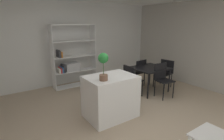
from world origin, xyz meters
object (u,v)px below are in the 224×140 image
at_px(dining_table, 150,70).
at_px(dining_chair_island_side, 131,78).
at_px(open_bookshelf, 72,60).
at_px(dining_chair_far, 139,70).
at_px(potted_plant_on_island, 103,64).
at_px(kitchen_island, 111,97).
at_px(dining_chair_near, 162,77).
at_px(dining_chair_window_side, 165,71).

xyz_separation_m(dining_table, dining_chair_island_side, (-0.71, 0.00, -0.12)).
xyz_separation_m(open_bookshelf, dining_chair_far, (1.71, -1.26, -0.33)).
bearing_deg(potted_plant_on_island, kitchen_island, 29.41).
distance_m(open_bookshelf, dining_chair_far, 2.15).
height_order(kitchen_island, dining_chair_near, dining_chair_near).
bearing_deg(kitchen_island, dining_chair_near, 3.65).
height_order(dining_table, dining_chair_far, dining_chair_far).
bearing_deg(dining_chair_window_side, dining_chair_near, -62.92).
bearing_deg(dining_chair_far, dining_chair_island_side, 27.17).
distance_m(potted_plant_on_island, dining_chair_window_side, 2.96).
relative_size(kitchen_island, open_bookshelf, 0.54).
relative_size(open_bookshelf, dining_chair_near, 2.10).
xyz_separation_m(dining_chair_island_side, dining_chair_far, (0.72, 0.48, 0.01)).
xyz_separation_m(potted_plant_on_island, dining_table, (2.05, 0.74, -0.60)).
distance_m(potted_plant_on_island, dining_chair_island_side, 1.70).
bearing_deg(dining_chair_far, potted_plant_on_island, 24.12).
height_order(kitchen_island, open_bookshelf, open_bookshelf).
relative_size(kitchen_island, dining_chair_far, 1.19).
distance_m(dining_table, dining_chair_window_side, 0.72).
height_order(potted_plant_on_island, dining_chair_near, potted_plant_on_island).
bearing_deg(open_bookshelf, dining_chair_island_side, -60.35).
relative_size(dining_chair_island_side, dining_chair_near, 0.95).
relative_size(open_bookshelf, dining_table, 1.98).
xyz_separation_m(kitchen_island, dining_chair_window_side, (2.50, 0.61, 0.06)).
distance_m(kitchen_island, dining_chair_near, 1.81).
xyz_separation_m(dining_chair_near, dining_chair_window_side, (0.70, 0.49, -0.04)).
xyz_separation_m(kitchen_island, dining_table, (1.79, 0.59, 0.20)).
xyz_separation_m(open_bookshelf, dining_chair_island_side, (0.99, -1.74, -0.34)).
height_order(dining_chair_island_side, dining_chair_near, dining_chair_near).
distance_m(kitchen_island, open_bookshelf, 2.37).
relative_size(dining_chair_island_side, dining_chair_far, 1.00).
height_order(dining_chair_window_side, dining_chair_far, dining_chair_far).
xyz_separation_m(kitchen_island, dining_chair_near, (1.80, 0.12, 0.10)).
xyz_separation_m(kitchen_island, open_bookshelf, (0.09, 2.33, 0.41)).
relative_size(dining_table, dining_chair_window_side, 1.15).
xyz_separation_m(kitchen_island, potted_plant_on_island, (-0.26, -0.15, 0.79)).
xyz_separation_m(kitchen_island, dining_chair_island_side, (1.08, 0.59, 0.07)).
bearing_deg(dining_chair_window_side, dining_chair_island_side, -97.55).
xyz_separation_m(dining_chair_window_side, dining_chair_far, (-0.70, 0.46, 0.02)).
relative_size(potted_plant_on_island, dining_table, 0.54).
relative_size(potted_plant_on_island, dining_chair_near, 0.58).
height_order(kitchen_island, dining_chair_island_side, kitchen_island).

